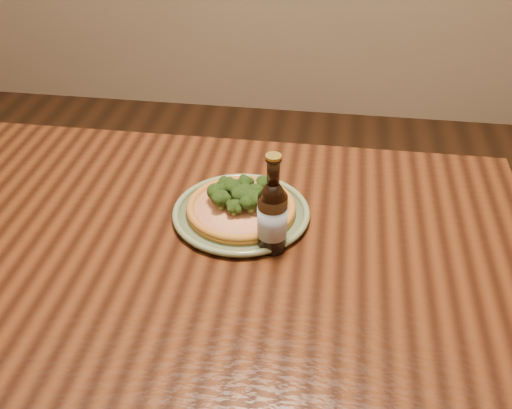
# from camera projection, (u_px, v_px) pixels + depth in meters

# --- Properties ---
(table) EXTENTS (1.60, 0.90, 0.75)m
(table) POSITION_uv_depth(u_px,v_px,m) (152.00, 274.00, 1.29)
(table) COLOR #44210E
(table) RESTS_ON ground
(plate) EXTENTS (0.30, 0.30, 0.02)m
(plate) POSITION_uv_depth(u_px,v_px,m) (241.00, 213.00, 1.30)
(plate) COLOR #687953
(plate) RESTS_ON table
(pizza) EXTENTS (0.24, 0.24, 0.07)m
(pizza) POSITION_uv_depth(u_px,v_px,m) (242.00, 205.00, 1.29)
(pizza) COLOR #AB7126
(pizza) RESTS_ON plate
(beer_bottle) EXTENTS (0.06, 0.06, 0.22)m
(beer_bottle) POSITION_uv_depth(u_px,v_px,m) (272.00, 216.00, 1.17)
(beer_bottle) COLOR black
(beer_bottle) RESTS_ON table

